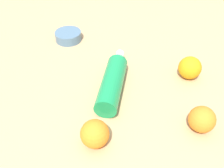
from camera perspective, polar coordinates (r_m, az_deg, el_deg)
name	(u,v)px	position (r m, az deg, el deg)	size (l,w,h in m)	color
ground_plane	(99,99)	(0.84, -2.93, -3.44)	(2.40, 2.40, 0.00)	tan
water_bottle	(113,80)	(0.85, 0.26, 0.97)	(0.12, 0.30, 0.07)	#198C4C
orange_0	(202,119)	(0.77, 19.60, -7.50)	(0.08, 0.08, 0.08)	orange
orange_1	(190,68)	(0.94, 17.13, 3.53)	(0.08, 0.08, 0.08)	orange
orange_2	(95,134)	(0.70, -3.90, -11.12)	(0.08, 0.08, 0.08)	orange
ceramic_bowl	(68,36)	(1.12, -9.80, 10.60)	(0.11, 0.11, 0.04)	slate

